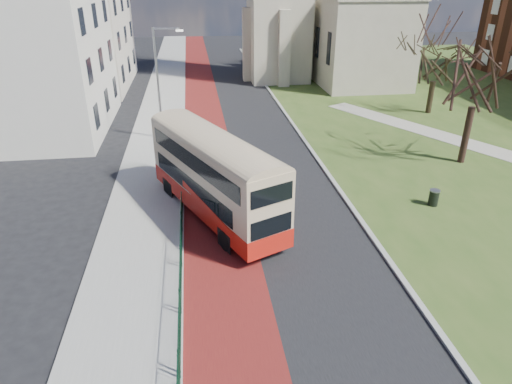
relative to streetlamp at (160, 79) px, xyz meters
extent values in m
plane|color=black|center=(4.35, -18.00, -4.59)|extent=(160.00, 160.00, 0.00)
cube|color=black|center=(5.85, 2.00, -4.59)|extent=(9.00, 120.00, 0.01)
cube|color=#591414|center=(3.15, 2.00, -4.59)|extent=(3.40, 120.00, 0.01)
cube|color=gray|center=(-0.65, 2.00, -4.53)|extent=(4.00, 120.00, 0.12)
cube|color=#999993|center=(1.35, 2.00, -4.53)|extent=(0.25, 120.00, 0.13)
cube|color=#999993|center=(10.45, 4.00, -4.53)|extent=(0.25, 80.00, 0.13)
cube|color=#334E1B|center=(30.35, 4.00, -4.57)|extent=(40.00, 80.00, 0.04)
cylinder|color=#0D3B25|center=(1.40, -14.00, -3.49)|extent=(0.04, 24.00, 0.04)
cylinder|color=#0D3B25|center=(1.40, -14.00, -4.44)|extent=(0.04, 24.00, 0.04)
cube|color=#A29983|center=(20.85, 20.00, -0.09)|extent=(9.00, 18.00, 9.00)
cube|color=silver|center=(-9.65, 4.00, 1.66)|extent=(10.00, 14.00, 12.50)
cube|color=beige|center=(-9.65, 20.00, 0.91)|extent=(10.00, 16.00, 11.00)
cylinder|color=gray|center=(-0.15, 0.00, -0.47)|extent=(0.16, 0.16, 8.00)
cylinder|color=gray|center=(0.75, 0.00, 3.43)|extent=(1.80, 0.10, 0.10)
cube|color=silver|center=(1.65, 0.00, 3.28)|extent=(0.50, 0.18, 0.12)
cube|color=red|center=(3.12, -12.64, -3.63)|extent=(6.47, 10.41, 0.94)
cube|color=#C9AF89|center=(3.12, -12.64, -1.80)|extent=(6.43, 10.36, 2.73)
cube|color=black|center=(1.93, -12.87, -2.65)|extent=(3.57, 7.75, 0.89)
cube|color=black|center=(4.08, -11.90, -2.65)|extent=(3.57, 7.75, 0.89)
cube|color=black|center=(2.05, -13.13, -1.23)|extent=(3.92, 8.50, 0.85)
cube|color=black|center=(4.20, -12.15, -1.23)|extent=(3.92, 8.50, 0.85)
cube|color=black|center=(0.99, -7.96, -2.65)|extent=(1.95, 0.95, 0.99)
cube|color=black|center=(0.99, -7.96, -1.23)|extent=(1.95, 0.95, 0.85)
cube|color=orange|center=(0.99, -7.96, -0.70)|extent=(1.57, 0.79, 0.28)
cylinder|color=black|center=(0.68, -9.89, -4.10)|extent=(0.66, 1.01, 0.98)
cylinder|color=black|center=(2.65, -8.99, -4.10)|extent=(0.66, 1.01, 0.98)
cylinder|color=black|center=(3.43, -15.92, -4.10)|extent=(0.66, 1.01, 0.98)
cylinder|color=black|center=(5.39, -15.02, -4.10)|extent=(0.66, 1.01, 0.98)
cylinder|color=#2F1E17|center=(19.86, -7.41, -2.68)|extent=(0.57, 0.57, 3.76)
cylinder|color=black|center=(23.32, 4.12, -3.14)|extent=(0.53, 0.53, 2.82)
cylinder|color=black|center=(14.94, -13.09, -4.13)|extent=(0.67, 0.67, 0.84)
cylinder|color=gray|center=(14.94, -13.09, -3.68)|extent=(0.72, 0.72, 0.06)
camera|label=1|loc=(2.34, -33.69, 6.93)|focal=32.00mm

